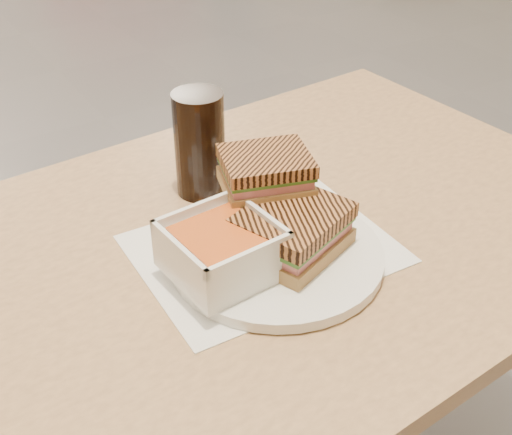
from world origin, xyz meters
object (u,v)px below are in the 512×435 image
main_table (220,315)px  plate (277,255)px  panini_lower (293,231)px  soup_bowl (222,251)px  cola_glass (200,144)px

main_table → plate: plate is taller
panini_lower → soup_bowl: bearing=173.6°
soup_bowl → cola_glass: (0.08, 0.20, 0.03)m
plate → panini_lower: (0.02, -0.01, 0.04)m
soup_bowl → panini_lower: bearing=-6.4°
plate → panini_lower: bearing=-23.7°
plate → soup_bowl: bearing=178.0°
panini_lower → cola_glass: 0.22m
main_table → soup_bowl: bearing=-112.7°
main_table → cola_glass: size_ratio=7.84×
panini_lower → cola_glass: size_ratio=1.03×
main_table → plate: 0.15m
main_table → soup_bowl: size_ratio=9.32×
soup_bowl → panini_lower: size_ratio=0.82×
plate → panini_lower: 0.04m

